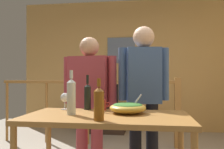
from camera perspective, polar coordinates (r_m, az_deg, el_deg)
back_wall at (r=5.11m, az=5.87°, el=2.22°), size 4.90×0.10×2.70m
framed_picture at (r=5.09m, az=2.19°, el=5.70°), size 0.58×0.03×0.54m
stair_railing at (r=3.95m, az=1.56°, el=-6.62°), size 2.97×0.10×1.10m
tv_console at (r=4.91m, az=-2.23°, el=-10.69°), size 0.90×0.40×0.48m
flat_screen_tv at (r=4.81m, az=-2.30°, el=-4.65°), size 0.63×0.12×0.48m
serving_table at (r=2.07m, az=-1.27°, el=-11.82°), size 1.37×0.73×0.80m
salad_bowl at (r=2.14m, az=3.73°, el=-7.72°), size 0.32×0.32×0.17m
wine_glass at (r=2.41m, az=-11.05°, el=-5.49°), size 0.08×0.08×0.16m
wine_bottle_dark at (r=2.37m, az=-5.78°, el=-5.02°), size 0.07×0.07×0.34m
wine_bottle_clear at (r=2.08m, az=-9.56°, el=-4.98°), size 0.07×0.07×0.38m
wine_bottle_amber at (r=1.78m, az=-3.10°, el=-6.70°), size 0.08×0.08×0.31m
mug_red at (r=2.34m, az=-2.38°, el=-7.16°), size 0.13×0.09×0.10m
person_standing_left at (r=2.71m, az=-5.35°, el=-4.64°), size 0.62×0.29×1.56m
person_standing_right at (r=2.63m, az=7.48°, el=-3.64°), size 0.54×0.27×1.66m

